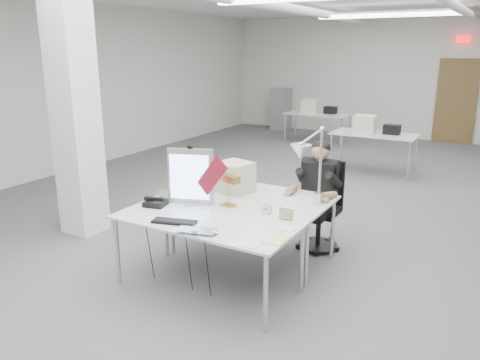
# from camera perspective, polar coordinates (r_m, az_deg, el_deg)

# --- Properties ---
(room_shell) EXTENTS (10.04, 14.04, 3.24)m
(room_shell) POSITION_cam_1_polar(r_m,az_deg,el_deg) (6.64, 9.03, 9.95)
(room_shell) COLOR #4F5052
(room_shell) RESTS_ON ground
(desk_main) EXTENTS (1.80, 0.90, 0.02)m
(desk_main) POSITION_cam_1_polar(r_m,az_deg,el_deg) (4.57, -4.01, -4.84)
(desk_main) COLOR silver
(desk_main) RESTS_ON room_shell
(desk_second) EXTENTS (1.80, 0.90, 0.02)m
(desk_second) POSITION_cam_1_polar(r_m,az_deg,el_deg) (5.30, 1.42, -1.87)
(desk_second) COLOR silver
(desk_second) RESTS_ON room_shell
(bg_desk_a) EXTENTS (1.60, 0.80, 0.02)m
(bg_desk_a) POSITION_cam_1_polar(r_m,az_deg,el_deg) (9.44, 16.06, 5.39)
(bg_desk_a) COLOR silver
(bg_desk_a) RESTS_ON room_shell
(bg_desk_b) EXTENTS (1.60, 0.80, 0.02)m
(bg_desk_b) POSITION_cam_1_polar(r_m,az_deg,el_deg) (12.11, 9.44, 7.97)
(bg_desk_b) COLOR silver
(bg_desk_b) RESTS_ON room_shell
(filing_cabinet) EXTENTS (0.45, 0.55, 1.20)m
(filing_cabinet) POSITION_cam_1_polar(r_m,az_deg,el_deg) (14.10, 5.01, 8.63)
(filing_cabinet) COLOR gray
(filing_cabinet) RESTS_ON room_shell
(office_chair) EXTENTS (0.58, 0.58, 1.12)m
(office_chair) POSITION_cam_1_polar(r_m,az_deg,el_deg) (5.64, 9.68, -2.92)
(office_chair) COLOR black
(office_chair) RESTS_ON room_shell
(seated_person) EXTENTS (0.50, 0.61, 0.88)m
(seated_person) POSITION_cam_1_polar(r_m,az_deg,el_deg) (5.50, 9.66, 0.27)
(seated_person) COLOR black
(seated_person) RESTS_ON office_chair
(monitor) EXTENTS (0.47, 0.21, 0.60)m
(monitor) POSITION_cam_1_polar(r_m,az_deg,el_deg) (4.92, -6.02, 0.42)
(monitor) COLOR #A9A9AD
(monitor) RESTS_ON desk_main
(pennant) EXTENTS (0.41, 0.08, 0.45)m
(pennant) POSITION_cam_1_polar(r_m,az_deg,el_deg) (4.72, -3.42, 0.55)
(pennant) COLOR maroon
(pennant) RESTS_ON monitor
(keyboard) EXTENTS (0.45, 0.25, 0.02)m
(keyboard) POSITION_cam_1_polar(r_m,az_deg,el_deg) (4.49, -8.00, -5.06)
(keyboard) COLOR black
(keyboard) RESTS_ON desk_main
(laptop) EXTENTS (0.41, 0.32, 0.03)m
(laptop) POSITION_cam_1_polar(r_m,az_deg,el_deg) (4.18, -5.57, -6.51)
(laptop) COLOR #A4A3A8
(laptop) RESTS_ON desk_main
(mouse) EXTENTS (0.09, 0.07, 0.03)m
(mouse) POSITION_cam_1_polar(r_m,az_deg,el_deg) (4.18, -3.07, -6.41)
(mouse) COLOR silver
(mouse) RESTS_ON desk_main
(bankers_lamp) EXTENTS (0.36, 0.23, 0.37)m
(bankers_lamp) POSITION_cam_1_polar(r_m,az_deg,el_deg) (4.85, -1.40, -1.10)
(bankers_lamp) COLOR #C2853C
(bankers_lamp) RESTS_ON desk_main
(desk_phone) EXTENTS (0.25, 0.24, 0.05)m
(desk_phone) POSITION_cam_1_polar(r_m,az_deg,el_deg) (4.99, -10.25, -2.81)
(desk_phone) COLOR black
(desk_phone) RESTS_ON desk_main
(picture_frame_left) EXTENTS (0.13, 0.05, 0.10)m
(picture_frame_left) POSITION_cam_1_polar(r_m,az_deg,el_deg) (5.22, -9.22, -1.66)
(picture_frame_left) COLOR #9D8643
(picture_frame_left) RESTS_ON desk_main
(picture_frame_right) EXTENTS (0.15, 0.04, 0.11)m
(picture_frame_right) POSITION_cam_1_polar(r_m,az_deg,el_deg) (4.53, 5.65, -4.16)
(picture_frame_right) COLOR #AD944A
(picture_frame_right) RESTS_ON desk_main
(desk_clock) EXTENTS (0.11, 0.04, 0.11)m
(desk_clock) POSITION_cam_1_polar(r_m,az_deg,el_deg) (4.67, 3.26, -3.56)
(desk_clock) COLOR #B4B4B9
(desk_clock) RESTS_ON desk_main
(paper_stack_a) EXTENTS (0.21, 0.28, 0.01)m
(paper_stack_a) POSITION_cam_1_polar(r_m,az_deg,el_deg) (4.03, 1.35, -7.53)
(paper_stack_a) COLOR silver
(paper_stack_a) RESTS_ON desk_main
(paper_stack_b) EXTENTS (0.19, 0.26, 0.01)m
(paper_stack_b) POSITION_cam_1_polar(r_m,az_deg,el_deg) (4.09, 4.38, -7.16)
(paper_stack_b) COLOR #E4D288
(paper_stack_b) RESTS_ON desk_main
(paper_stack_c) EXTENTS (0.20, 0.16, 0.01)m
(paper_stack_c) POSITION_cam_1_polar(r_m,az_deg,el_deg) (4.33, 5.74, -5.89)
(paper_stack_c) COLOR silver
(paper_stack_c) RESTS_ON desk_main
(beige_monitor) EXTENTS (0.43, 0.42, 0.35)m
(beige_monitor) POSITION_cam_1_polar(r_m,az_deg,el_deg) (5.34, -0.68, 0.35)
(beige_monitor) COLOR #B8B098
(beige_monitor) RESTS_ON desk_second
(architect_lamp) EXTENTS (0.42, 0.67, 0.81)m
(architect_lamp) POSITION_cam_1_polar(r_m,az_deg,el_deg) (4.71, 8.69, 0.98)
(architect_lamp) COLOR silver
(architect_lamp) RESTS_ON desk_second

